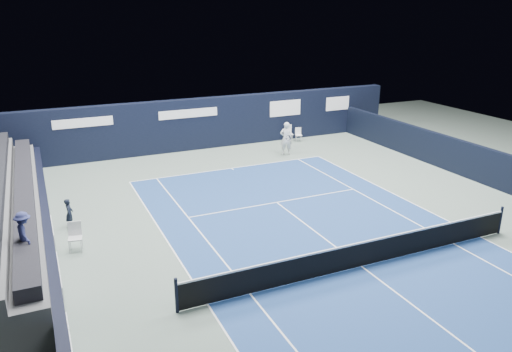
# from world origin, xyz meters

# --- Properties ---
(ground) EXTENTS (48.00, 48.00, 0.00)m
(ground) POSITION_xyz_m (0.00, 2.00, 0.00)
(ground) COLOR slate
(ground) RESTS_ON ground
(court_surface) EXTENTS (10.97, 23.77, 0.01)m
(court_surface) POSITION_xyz_m (0.00, 0.00, 0.00)
(court_surface) COLOR navy
(court_surface) RESTS_ON ground
(enclosure_wall_right) EXTENTS (0.30, 22.00, 1.80)m
(enclosure_wall_right) POSITION_xyz_m (10.50, 6.00, 0.90)
(enclosure_wall_right) COLOR black
(enclosure_wall_right) RESTS_ON ground
(folding_chair_back_a) EXTENTS (0.49, 0.48, 0.89)m
(folding_chair_back_a) POSITION_xyz_m (6.13, 15.48, 0.51)
(folding_chair_back_a) COLOR silver
(folding_chair_back_a) RESTS_ON ground
(folding_chair_back_b) EXTENTS (0.56, 0.55, 1.08)m
(folding_chair_back_b) POSITION_xyz_m (5.52, 15.72, 0.62)
(folding_chair_back_b) COLOR silver
(folding_chair_back_b) RESTS_ON ground
(line_judge_chair) EXTENTS (0.54, 0.53, 1.06)m
(line_judge_chair) POSITION_xyz_m (-8.63, 5.30, 0.60)
(line_judge_chair) COLOR silver
(line_judge_chair) RESTS_ON ground
(line_judge) EXTENTS (0.39, 0.50, 1.23)m
(line_judge) POSITION_xyz_m (-8.65, 7.35, 0.61)
(line_judge) COLOR black
(line_judge) RESTS_ON ground
(court_markings) EXTENTS (11.03, 23.83, 0.00)m
(court_markings) POSITION_xyz_m (0.00, 0.00, 0.01)
(court_markings) COLOR white
(court_markings) RESTS_ON court_surface
(tennis_net) EXTENTS (12.90, 0.10, 1.10)m
(tennis_net) POSITION_xyz_m (0.00, 0.00, 0.51)
(tennis_net) COLOR black
(tennis_net) RESTS_ON ground
(back_sponsor_wall) EXTENTS (26.00, 0.63, 3.10)m
(back_sponsor_wall) POSITION_xyz_m (0.01, 16.50, 1.55)
(back_sponsor_wall) COLOR black
(back_sponsor_wall) RESTS_ON ground
(side_barrier_left) EXTENTS (0.33, 22.00, 1.20)m
(side_barrier_left) POSITION_xyz_m (-9.50, 5.97, 0.60)
(side_barrier_left) COLOR black
(side_barrier_left) RESTS_ON ground
(tennis_player) EXTENTS (0.84, 0.97, 1.96)m
(tennis_player) POSITION_xyz_m (3.96, 13.07, 0.98)
(tennis_player) COLOR silver
(tennis_player) RESTS_ON ground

